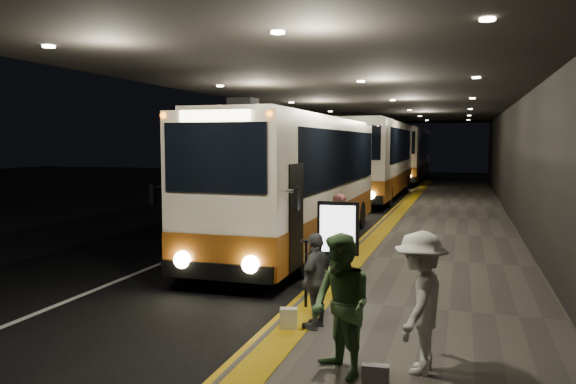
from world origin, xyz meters
The scene contains 19 objects.
ground centered at (0.00, 0.00, 0.00)m, with size 90.00×90.00×0.00m, color black.
lane_line_white centered at (-1.80, 5.00, 0.01)m, with size 0.12×50.00×0.01m, color silver.
kerb_stripe_yellow centered at (2.35, 5.00, 0.01)m, with size 0.18×50.00×0.01m, color gold.
sidewalk centered at (4.75, 5.00, 0.07)m, with size 4.50×50.00×0.15m, color #514C44.
tactile_strip centered at (2.85, 5.00, 0.16)m, with size 0.50×50.00×0.01m, color gold.
terminal_wall centered at (7.00, 5.00, 3.00)m, with size 0.10×50.00×6.00m, color black.
support_columns centered at (-1.50, 4.00, 2.20)m, with size 0.80×24.80×4.40m.
canopy centered at (2.50, 5.00, 4.60)m, with size 9.00×50.00×0.40m, color black.
coach_main centered at (0.81, 2.51, 1.73)m, with size 2.45×11.62×3.61m.
coach_second centered at (0.84, 16.82, 1.92)m, with size 2.70×12.71×3.99m.
coach_third centered at (1.14, 30.31, 1.90)m, with size 2.69×12.61×3.96m.
passenger_boarding centered at (2.80, -1.00, 1.01)m, with size 0.63×0.41×1.73m, color #A7504E.
passenger_waiting_green centered at (3.91, -6.32, 1.02)m, with size 0.85×0.52×1.75m, color #436B3B.
passenger_waiting_white centered at (4.82, -5.92, 1.03)m, with size 1.14×0.53×1.76m, color silver.
passenger_waiting_grey centered at (3.18, -4.70, 0.89)m, with size 0.87×0.45×1.48m, color #4C4D51.
bag_polka centered at (4.41, -6.78, 0.33)m, with size 0.30×0.13×0.37m, color black.
bag_plain centered at (2.80, -4.90, 0.31)m, with size 0.26×0.15×0.33m, color silver.
info_sign centered at (3.00, -2.32, 1.30)m, with size 0.81×0.17×1.70m.
stanchion_post centered at (2.75, -3.73, 0.73)m, with size 0.05×0.05×1.17m, color black.
Camera 1 is at (5.29, -12.86, 3.00)m, focal length 35.00 mm.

